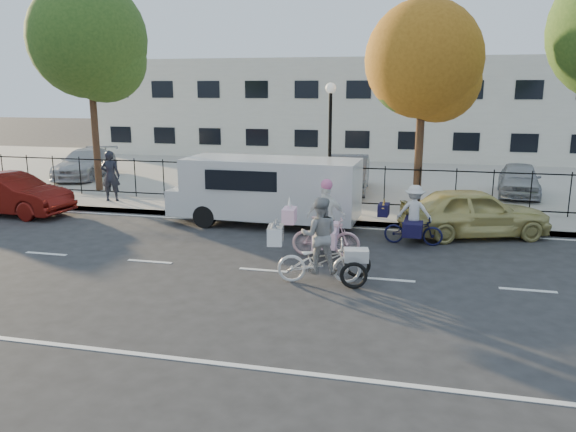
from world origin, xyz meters
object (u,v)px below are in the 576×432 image
(lamppost, at_px, (330,124))
(unicorn_bike, at_px, (325,228))
(gold_sedan, at_px, (474,212))
(pedestrian, at_px, (110,176))
(lot_car_c, at_px, (348,174))
(lot_car_d, at_px, (519,179))
(bull_bike, at_px, (413,221))
(lot_car_a, at_px, (85,164))
(zebra_trike, at_px, (320,250))
(white_van, at_px, (268,189))
(red_sedan, at_px, (10,194))

(lamppost, height_order, unicorn_bike, lamppost)
(gold_sedan, distance_m, pedestrian, 12.98)
(lot_car_c, bearing_deg, lot_car_d, 2.86)
(bull_bike, relative_size, lot_car_c, 0.41)
(lamppost, height_order, gold_sedan, lamppost)
(bull_bike, bearing_deg, lot_car_c, 24.69)
(lot_car_c, bearing_deg, pedestrian, -157.74)
(lamppost, distance_m, pedestrian, 8.43)
(lot_car_c, height_order, lot_car_d, lot_car_c)
(lamppost, relative_size, bull_bike, 2.36)
(lot_car_a, xyz_separation_m, lot_car_d, (19.23, -0.13, -0.02))
(zebra_trike, xyz_separation_m, lot_car_c, (-0.73, 10.72, 0.12))
(lamppost, xyz_separation_m, lot_car_c, (0.24, 3.39, -2.23))
(lamppost, bearing_deg, lot_car_a, 161.11)
(gold_sedan, distance_m, lot_car_c, 7.23)
(bull_bike, height_order, white_van, white_van)
(lot_car_d, bearing_deg, unicorn_bike, -116.76)
(red_sedan, height_order, lot_car_d, same)
(pedestrian, bearing_deg, lot_car_a, -65.78)
(bull_bike, bearing_deg, unicorn_bike, 131.53)
(lamppost, xyz_separation_m, unicorn_bike, (0.74, -5.33, -2.35))
(white_van, xyz_separation_m, lot_car_a, (-10.73, 6.52, -0.37))
(zebra_trike, height_order, lot_car_c, zebra_trike)
(lot_car_a, distance_m, lot_car_c, 12.59)
(white_van, distance_m, gold_sedan, 6.31)
(lamppost, height_order, bull_bike, lamppost)
(zebra_trike, distance_m, lot_car_d, 12.86)
(unicorn_bike, bearing_deg, lamppost, 4.07)
(lot_car_a, bearing_deg, lamppost, -28.73)
(white_van, xyz_separation_m, red_sedan, (-9.08, -0.62, -0.46))
(white_van, height_order, pedestrian, white_van)
(pedestrian, bearing_deg, bull_bike, 148.21)
(bull_bike, bearing_deg, lot_car_d, -23.73)
(lot_car_a, bearing_deg, white_van, -41.12)
(red_sedan, bearing_deg, zebra_trike, -106.12)
(zebra_trike, bearing_deg, red_sedan, 59.57)
(zebra_trike, xyz_separation_m, pedestrian, (-9.14, 6.74, 0.34))
(unicorn_bike, relative_size, lot_car_d, 0.54)
(unicorn_bike, bearing_deg, zebra_trike, -177.45)
(bull_bike, xyz_separation_m, lot_car_c, (-2.71, 6.99, 0.20))
(lot_car_c, distance_m, lot_car_d, 6.70)
(bull_bike, distance_m, white_van, 4.76)
(lamppost, distance_m, red_sedan, 11.32)
(red_sedan, relative_size, lot_car_d, 1.15)
(bull_bike, bearing_deg, zebra_trike, 155.45)
(zebra_trike, bearing_deg, unicorn_bike, -3.28)
(zebra_trike, distance_m, unicorn_bike, 2.01)
(gold_sedan, bearing_deg, lot_car_a, 50.57)
(lot_car_a, bearing_deg, lot_car_d, -10.23)
(lamppost, xyz_separation_m, lot_car_d, (6.91, 4.09, -2.32))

